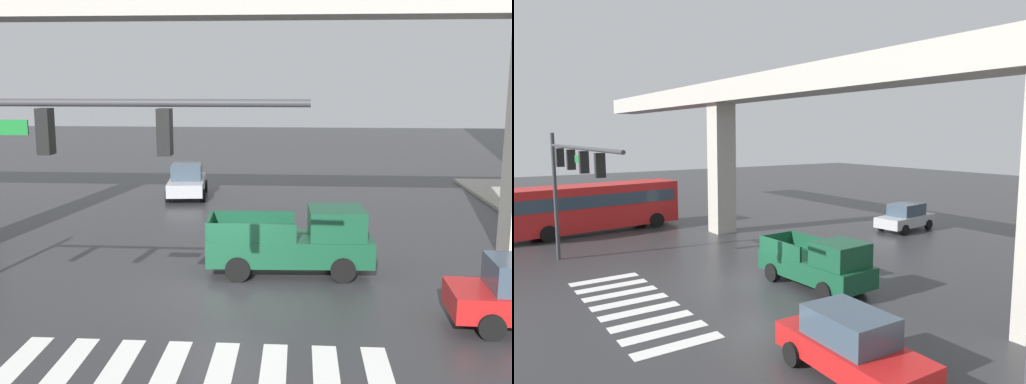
# 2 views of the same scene
# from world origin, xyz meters

# --- Properties ---
(ground_plane) EXTENTS (120.00, 120.00, 0.00)m
(ground_plane) POSITION_xyz_m (0.00, 0.00, 0.00)
(ground_plane) COLOR #2D2D30
(crosswalk_stripes) EXTENTS (8.25, 2.80, 0.01)m
(crosswalk_stripes) POSITION_xyz_m (0.00, -4.87, 0.01)
(crosswalk_stripes) COLOR silver
(crosswalk_stripes) RESTS_ON ground
(elevated_overpass) EXTENTS (56.59, 2.02, 9.19)m
(elevated_overpass) POSITION_xyz_m (0.00, 4.07, 7.84)
(elevated_overpass) COLOR #ADA89E
(elevated_overpass) RESTS_ON ground
(pickup_truck) EXTENTS (5.18, 2.26, 2.08)m
(pickup_truck) POSITION_xyz_m (2.17, 1.90, 0.99)
(pickup_truck) COLOR #14472D
(pickup_truck) RESTS_ON ground
(city_bus) EXTENTS (3.74, 11.02, 2.99)m
(city_bus) POSITION_xyz_m (-14.36, -2.65, 1.72)
(city_bus) COLOR red
(city_bus) RESTS_ON ground
(sedan_red) EXTENTS (4.35, 2.06, 1.72)m
(sedan_red) POSITION_xyz_m (7.99, -2.01, 0.85)
(sedan_red) COLOR red
(sedan_red) RESTS_ON ground
(sedan_silver) EXTENTS (2.32, 4.47, 1.72)m
(sedan_silver) POSITION_xyz_m (-3.62, 14.06, 0.85)
(sedan_silver) COLOR #A8AAAF
(sedan_silver) RESTS_ON ground
(traffic_signal_mast) EXTENTS (10.89, 0.32, 6.20)m
(traffic_signal_mast) POSITION_xyz_m (-4.83, -5.80, 4.67)
(traffic_signal_mast) COLOR #38383D
(traffic_signal_mast) RESTS_ON ground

